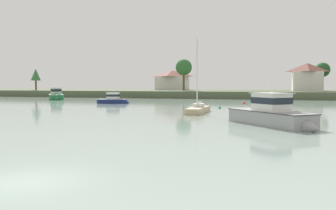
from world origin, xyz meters
TOP-DOWN VIEW (x-y plane):
  - ground_plane at (0.00, 0.00)m, footprint 491.35×491.35m
  - far_shore_bank at (0.00, 99.02)m, footprint 221.11×40.94m
  - sailboat_sand at (0.01, 34.13)m, footprint 2.03×7.89m
  - cruiser_navy at (-20.70, 52.36)m, footprint 6.73×3.17m
  - cruiser_green at (-42.19, 63.92)m, footprint 8.61×10.06m
  - cruiser_grey at (9.78, 21.48)m, footprint 8.91×9.82m
  - mooring_buoy_red at (4.37, 57.90)m, footprint 0.52×0.52m
  - mooring_buoy_green at (1.55, 44.00)m, footprint 0.43×0.43m
  - mooring_buoy_orange at (-28.43, 73.89)m, footprint 0.37×0.37m
  - shore_tree_inland_b at (-15.41, 88.92)m, footprint 4.84×4.84m
  - shore_tree_left at (-66.23, 87.76)m, footprint 3.23×3.23m
  - shore_tree_center at (23.76, 97.61)m, footprint 4.23×4.23m
  - cottage_near_water at (-22.93, 103.23)m, footprint 10.72×9.59m
  - cottage_behind_trees at (19.31, 94.08)m, footprint 8.45×7.81m

SIDE VIEW (x-z plane):
  - ground_plane at x=0.00m, z-range 0.00..0.00m
  - mooring_buoy_orange at x=-28.43m, z-range -0.14..0.28m
  - mooring_buoy_green at x=1.55m, z-range -0.16..0.32m
  - mooring_buoy_red at x=4.37m, z-range -0.19..0.37m
  - sailboat_sand at x=0.01m, z-range -4.91..5.37m
  - cruiser_navy at x=-20.70m, z-range -1.51..2.55m
  - cruiser_green at x=-42.19m, z-range -2.34..3.64m
  - cruiser_grey at x=9.78m, z-range -1.87..3.19m
  - far_shore_bank at x=0.00m, z-range 0.00..1.94m
  - cottage_near_water at x=-22.93m, z-range 2.06..8.77m
  - cottage_behind_trees at x=19.31m, z-range 2.07..9.97m
  - shore_tree_left at x=-66.23m, z-range 3.45..10.61m
  - shore_tree_center at x=23.76m, z-range 3.89..12.10m
  - shore_tree_inland_b at x=-15.41m, z-range 4.13..13.51m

